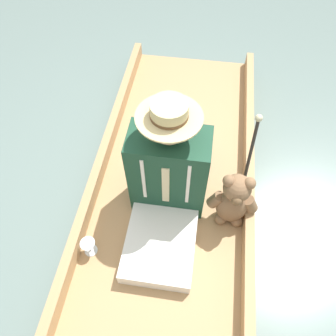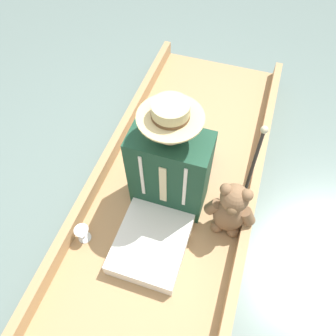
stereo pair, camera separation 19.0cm
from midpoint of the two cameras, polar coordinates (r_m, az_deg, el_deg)
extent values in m
plane|color=slate|center=(2.43, 2.39, -7.95)|extent=(16.00, 16.00, 0.00)
cube|color=tan|center=(2.36, 2.45, -7.17)|extent=(1.14, 3.28, 0.14)
cube|color=tan|center=(2.25, 15.98, -9.02)|extent=(0.06, 3.28, 0.13)
cube|color=tan|center=(2.37, -10.03, -2.00)|extent=(0.06, 3.28, 0.13)
cube|color=#6B3875|center=(2.44, 5.08, 1.88)|extent=(0.40, 0.28, 0.15)
cube|color=white|center=(2.11, -0.32, -13.23)|extent=(0.43, 0.50, 0.11)
cube|color=#19422D|center=(2.05, 2.98, -0.87)|extent=(0.48, 0.27, 0.64)
cube|color=beige|center=(1.94, 1.91, -3.24)|extent=(0.04, 0.01, 0.35)
cube|color=white|center=(1.90, 5.76, -3.73)|extent=(0.02, 0.01, 0.39)
cube|color=white|center=(1.93, -1.79, -1.69)|extent=(0.02, 0.01, 0.39)
sphere|color=tan|center=(1.72, 3.59, 7.14)|extent=(0.21, 0.21, 0.21)
cylinder|color=#CCB77F|center=(1.67, 3.70, 8.68)|extent=(0.35, 0.35, 0.01)
cylinder|color=#CCB77F|center=(1.64, 3.79, 9.80)|extent=(0.20, 0.20, 0.08)
cylinder|color=brown|center=(1.66, 3.74, 9.09)|extent=(0.20, 0.20, 0.02)
ellipsoid|color=#846042|center=(2.14, 13.09, -8.19)|extent=(0.20, 0.17, 0.30)
sphere|color=#846042|center=(1.96, 14.27, -5.27)|extent=(0.17, 0.17, 0.17)
sphere|color=brown|center=(1.93, 13.84, -7.26)|extent=(0.07, 0.07, 0.07)
sphere|color=#846042|center=(1.91, 16.41, -4.74)|extent=(0.07, 0.07, 0.07)
sphere|color=#846042|center=(1.90, 12.91, -3.85)|extent=(0.07, 0.07, 0.07)
cylinder|color=#846042|center=(2.11, 16.20, -8.24)|extent=(0.11, 0.08, 0.13)
cylinder|color=#846042|center=(2.09, 10.50, -6.82)|extent=(0.11, 0.08, 0.13)
sphere|color=#846042|center=(2.23, 13.72, -10.76)|extent=(0.08, 0.08, 0.08)
sphere|color=#846042|center=(2.22, 11.00, -10.09)|extent=(0.08, 0.08, 0.08)
cylinder|color=silver|center=(2.23, -11.88, -11.95)|extent=(0.08, 0.08, 0.01)
cylinder|color=silver|center=(2.19, -12.06, -11.53)|extent=(0.01, 0.01, 0.07)
cone|color=silver|center=(2.14, -12.33, -10.90)|extent=(0.09, 0.09, 0.04)
cylinder|color=#2D2823|center=(2.06, 16.32, -2.49)|extent=(0.02, 0.24, 0.71)
sphere|color=beige|center=(1.86, 19.29, 6.14)|extent=(0.04, 0.04, 0.04)
camera|label=1|loc=(0.09, -87.21, 3.93)|focal=35.00mm
camera|label=2|loc=(0.09, 92.79, -3.93)|focal=35.00mm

